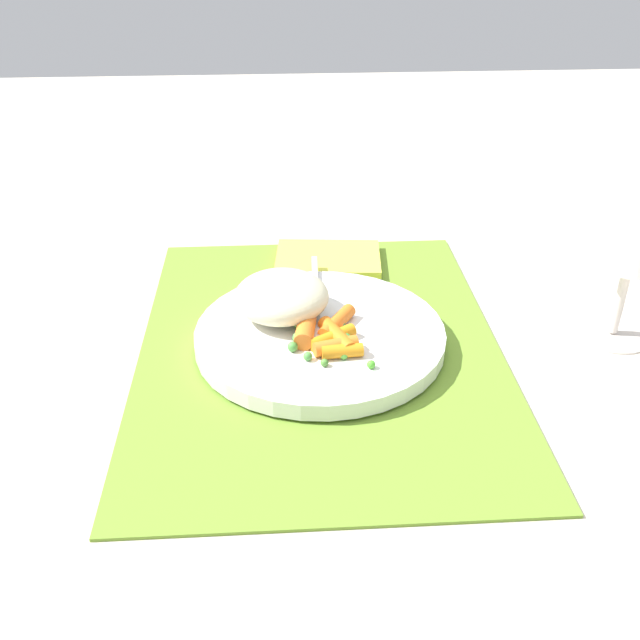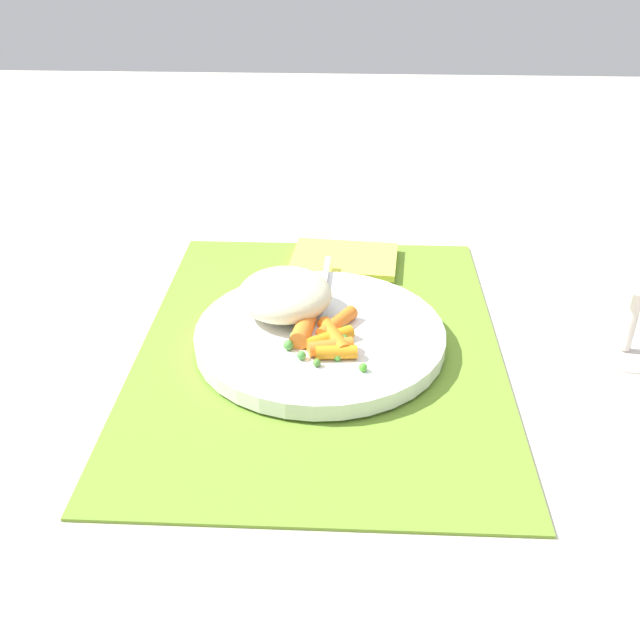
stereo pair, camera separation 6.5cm
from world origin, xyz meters
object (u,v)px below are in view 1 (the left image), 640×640
rice_mound (282,296)px  wine_glass (635,239)px  carrot_portion (329,335)px  fork (319,310)px  napkin (328,258)px  plate (320,336)px

rice_mound → wine_glass: (0.02, 0.33, 0.06)m
carrot_portion → wine_glass: bearing=95.9°
carrot_portion → fork: size_ratio=0.43×
carrot_portion → rice_mound: bearing=-140.9°
fork → wine_glass: bearing=85.1°
carrot_portion → wine_glass: 0.30m
rice_mound → fork: rice_mound is taller
napkin → wine_glass: bearing=58.2°
plate → napkin: plate is taller
wine_glass → rice_mound: bearing=-93.9°
plate → rice_mound: bearing=-128.8°
plate → napkin: size_ratio=1.98×
plate → wine_glass: bearing=91.2°
carrot_portion → napkin: bearing=176.1°
fork → wine_glass: (0.03, 0.30, 0.08)m
rice_mound → wine_glass: 0.34m
plate → carrot_portion: 0.03m
rice_mound → fork: (-0.00, 0.04, -0.02)m
rice_mound → carrot_portion: (0.05, 0.04, -0.01)m
fork → wine_glass: wine_glass is taller
plate → fork: (-0.03, 0.00, 0.01)m
plate → rice_mound: size_ratio=2.59×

